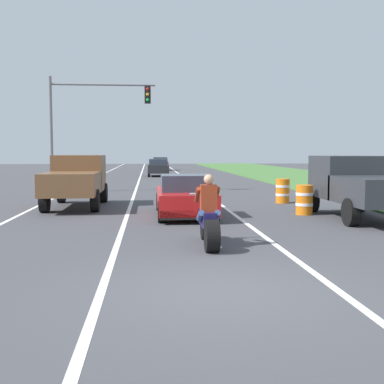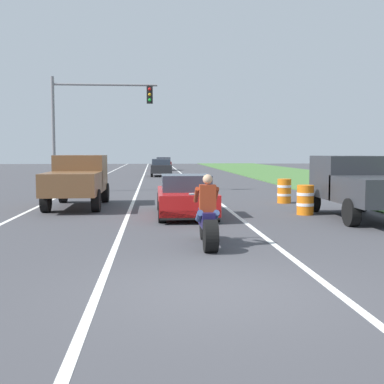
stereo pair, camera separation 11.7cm
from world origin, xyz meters
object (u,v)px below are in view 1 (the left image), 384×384
pickup_truck_right_shoulder_dark_grey (357,184)px  distant_car_far_ahead (158,167)px  traffic_light_mast_near (85,114)px  construction_barrel_mid (283,191)px  construction_barrel_nearest (304,200)px  motorcycle_with_rider (209,220)px  sports_car_red (185,197)px  distant_car_further_ahead (160,164)px  pickup_truck_left_lane_brown (76,178)px

pickup_truck_right_shoulder_dark_grey → distant_car_far_ahead: bearing=101.8°
traffic_light_mast_near → construction_barrel_mid: traffic_light_mast_near is taller
traffic_light_mast_near → construction_barrel_mid: bearing=-36.0°
traffic_light_mast_near → construction_barrel_nearest: 13.72m
motorcycle_with_rider → construction_barrel_nearest: (3.90, 5.33, -0.09)m
traffic_light_mast_near → construction_barrel_nearest: bearing=-50.0°
pickup_truck_right_shoulder_dark_grey → construction_barrel_mid: 4.95m
pickup_truck_right_shoulder_dark_grey → construction_barrel_mid: (-1.09, 4.79, -0.60)m
sports_car_red → distant_car_further_ahead: 40.46m
pickup_truck_left_lane_brown → distant_car_far_ahead: pickup_truck_left_lane_brown is taller
distant_car_further_ahead → construction_barrel_mid: bearing=-83.4°
distant_car_far_ahead → construction_barrel_nearest: bearing=-80.6°
sports_car_red → motorcycle_with_rider: bearing=-88.6°
sports_car_red → distant_car_far_ahead: distant_car_far_ahead is taller
motorcycle_with_rider → traffic_light_mast_near: (-4.62, 15.48, 3.46)m
sports_car_red → construction_barrel_nearest: sports_car_red is taller
motorcycle_with_rider → construction_barrel_mid: motorcycle_with_rider is taller
sports_car_red → pickup_truck_right_shoulder_dark_grey: (5.41, -1.06, 0.48)m
sports_car_red → construction_barrel_mid: sports_car_red is taller
traffic_light_mast_near → distant_car_further_ahead: 30.86m
construction_barrel_mid → distant_car_further_ahead: size_ratio=0.25×
motorcycle_with_rider → sports_car_red: (-0.13, 5.35, 0.04)m
construction_barrel_mid → distant_car_further_ahead: bearing=96.6°
sports_car_red → construction_barrel_mid: (4.33, 3.73, -0.13)m
pickup_truck_right_shoulder_dark_grey → construction_barrel_nearest: size_ratio=4.80×
construction_barrel_nearest → distant_car_further_ahead: 40.68m
pickup_truck_right_shoulder_dark_grey → traffic_light_mast_near: (-9.90, 11.18, 2.95)m
pickup_truck_left_lane_brown → distant_car_far_ahead: bearing=81.4°
motorcycle_with_rider → pickup_truck_left_lane_brown: pickup_truck_left_lane_brown is taller
distant_car_far_ahead → distant_car_further_ahead: same height
motorcycle_with_rider → distant_car_further_ahead: 45.82m
sports_car_red → traffic_light_mast_near: bearing=113.9°
traffic_light_mast_near → construction_barrel_mid: (8.81, -6.39, -3.55)m
sports_car_red → pickup_truck_left_lane_brown: pickup_truck_left_lane_brown is taller
pickup_truck_right_shoulder_dark_grey → construction_barrel_mid: size_ratio=4.80×
distant_car_far_ahead → construction_barrel_mid: bearing=-78.4°
sports_car_red → traffic_light_mast_near: size_ratio=0.72×
pickup_truck_left_lane_brown → pickup_truck_right_shoulder_dark_grey: same height
traffic_light_mast_near → construction_barrel_mid: size_ratio=6.00×
traffic_light_mast_near → distant_car_further_ahead: (4.59, 30.34, -3.28)m
sports_car_red → distant_car_further_ahead: bearing=89.8°
construction_barrel_nearest → distant_car_further_ahead: distant_car_further_ahead is taller
motorcycle_with_rider → sports_car_red: size_ratio=0.51×
pickup_truck_left_lane_brown → pickup_truck_right_shoulder_dark_grey: 10.18m
distant_car_further_ahead → construction_barrel_nearest: bearing=-84.5°
distant_car_far_ahead → sports_car_red: bearing=-89.2°
pickup_truck_left_lane_brown → distant_car_further_ahead: (4.06, 37.52, -0.33)m
traffic_light_mast_near → construction_barrel_nearest: (8.52, -10.15, -3.55)m
pickup_truck_right_shoulder_dark_grey → distant_car_far_ahead: size_ratio=1.20×
pickup_truck_right_shoulder_dark_grey → traffic_light_mast_near: size_ratio=0.80×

